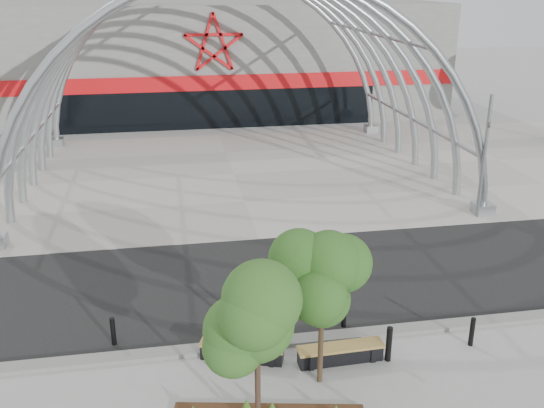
{
  "coord_description": "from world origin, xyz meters",
  "views": [
    {
      "loc": [
        -3.26,
        -14.57,
        9.67
      ],
      "look_at": [
        0.0,
        4.0,
        2.6
      ],
      "focal_mm": 40.0,
      "sensor_mm": 36.0,
      "label": 1
    }
  ],
  "objects_px": {
    "signal_pole": "(484,155)",
    "street_tree_1": "(323,280)",
    "bench_1": "(340,354)",
    "bollard_2": "(344,313)",
    "street_tree_0": "(257,328)",
    "bench_0": "(242,352)"
  },
  "relations": [
    {
      "from": "bench_0",
      "to": "bench_1",
      "type": "height_order",
      "value": "bench_1"
    },
    {
      "from": "street_tree_1",
      "to": "bollard_2",
      "type": "height_order",
      "value": "street_tree_1"
    },
    {
      "from": "signal_pole",
      "to": "street_tree_1",
      "type": "distance_m",
      "value": 13.66
    },
    {
      "from": "bench_1",
      "to": "bollard_2",
      "type": "distance_m",
      "value": 1.76
    },
    {
      "from": "street_tree_0",
      "to": "street_tree_1",
      "type": "bearing_deg",
      "value": 43.04
    },
    {
      "from": "bench_0",
      "to": "bench_1",
      "type": "bearing_deg",
      "value": -12.14
    },
    {
      "from": "street_tree_1",
      "to": "bench_1",
      "type": "height_order",
      "value": "street_tree_1"
    },
    {
      "from": "street_tree_0",
      "to": "bench_1",
      "type": "height_order",
      "value": "street_tree_0"
    },
    {
      "from": "signal_pole",
      "to": "bench_0",
      "type": "xyz_separation_m",
      "value": [
        -11.29,
        -8.58,
        -2.53
      ]
    },
    {
      "from": "street_tree_0",
      "to": "bench_1",
      "type": "relative_size",
      "value": 1.68
    },
    {
      "from": "signal_pole",
      "to": "bench_1",
      "type": "distance_m",
      "value": 12.87
    },
    {
      "from": "signal_pole",
      "to": "bench_0",
      "type": "bearing_deg",
      "value": -142.75
    },
    {
      "from": "signal_pole",
      "to": "bollard_2",
      "type": "relative_size",
      "value": 5.85
    },
    {
      "from": "street_tree_0",
      "to": "bench_1",
      "type": "xyz_separation_m",
      "value": [
        2.6,
        2.45,
        -2.6
      ]
    },
    {
      "from": "street_tree_1",
      "to": "bench_0",
      "type": "height_order",
      "value": "street_tree_1"
    },
    {
      "from": "street_tree_1",
      "to": "bench_1",
      "type": "xyz_separation_m",
      "value": [
        0.75,
        0.72,
        -2.65
      ]
    },
    {
      "from": "street_tree_1",
      "to": "bench_0",
      "type": "xyz_separation_m",
      "value": [
        -1.83,
        1.27,
        -2.66
      ]
    },
    {
      "from": "street_tree_1",
      "to": "signal_pole",
      "type": "bearing_deg",
      "value": 46.19
    },
    {
      "from": "street_tree_1",
      "to": "bench_0",
      "type": "bearing_deg",
      "value": 145.18
    },
    {
      "from": "street_tree_1",
      "to": "bench_1",
      "type": "bearing_deg",
      "value": 43.93
    },
    {
      "from": "bollard_2",
      "to": "bench_1",
      "type": "bearing_deg",
      "value": -109.25
    },
    {
      "from": "signal_pole",
      "to": "street_tree_1",
      "type": "relative_size",
      "value": 1.31
    }
  ]
}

